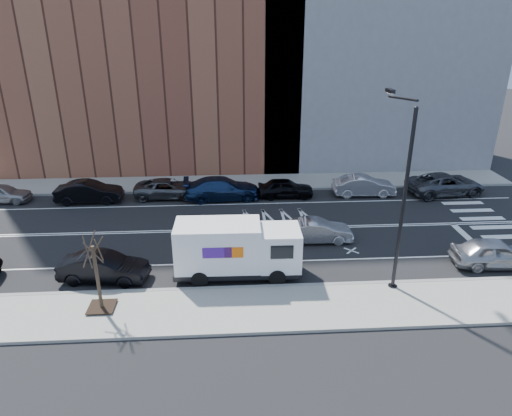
{
  "coord_description": "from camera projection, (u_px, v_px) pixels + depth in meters",
  "views": [
    {
      "loc": [
        -1.01,
        -26.41,
        12.48
      ],
      "look_at": [
        0.65,
        0.14,
        1.4
      ],
      "focal_mm": 32.0,
      "sensor_mm": 36.0,
      "label": 1
    }
  ],
  "objects": [
    {
      "name": "far_parked_a",
      "position": [
        2.0,
        193.0,
        33.28
      ],
      "size": [
        4.07,
        1.87,
        1.35
      ],
      "primitive_type": "imported",
      "rotation": [
        0.0,
        0.0,
        1.5
      ],
      "color": "#97989C",
      "rests_on": "ground"
    },
    {
      "name": "far_parked_d",
      "position": [
        222.0,
        188.0,
        33.82
      ],
      "size": [
        5.79,
        2.67,
        1.64
      ],
      "primitive_type": "imported",
      "rotation": [
        0.0,
        0.0,
        1.64
      ],
      "color": "#16284E",
      "rests_on": "ground"
    },
    {
      "name": "far_parked_e",
      "position": [
        285.0,
        188.0,
        34.22
      ],
      "size": [
        4.21,
        1.76,
        1.42
      ],
      "primitive_type": "imported",
      "rotation": [
        0.0,
        0.0,
        1.55
      ],
      "color": "black",
      "rests_on": "ground"
    },
    {
      "name": "near_parked_rear_a",
      "position": [
        104.0,
        268.0,
        23.23
      ],
      "size": [
        4.65,
        2.11,
        1.48
      ],
      "primitive_type": "imported",
      "rotation": [
        0.0,
        0.0,
        1.45
      ],
      "color": "black",
      "rests_on": "ground"
    },
    {
      "name": "sidewalk_far",
      "position": [
        242.0,
        183.0,
        37.27
      ],
      "size": [
        44.0,
        3.6,
        0.15
      ],
      "primitive_type": "cube",
      "color": "gray",
      "rests_on": "ground"
    },
    {
      "name": "streetlight",
      "position": [
        401.0,
        190.0,
        21.27
      ],
      "size": [
        0.44,
        4.02,
        9.34
      ],
      "color": "black",
      "rests_on": "ground"
    },
    {
      "name": "curb_far",
      "position": [
        242.0,
        190.0,
        35.61
      ],
      "size": [
        44.0,
        0.25,
        0.17
      ],
      "primitive_type": "cube",
      "color": "gray",
      "rests_on": "ground"
    },
    {
      "name": "near_parked_front",
      "position": [
        495.0,
        253.0,
        24.59
      ],
      "size": [
        4.68,
        2.13,
        1.56
      ],
      "primitive_type": "imported",
      "rotation": [
        0.0,
        0.0,
        1.51
      ],
      "color": "#ACACB0",
      "rests_on": "ground"
    },
    {
      "name": "sidewalk_near",
      "position": [
        254.0,
        309.0,
        21.05
      ],
      "size": [
        44.0,
        3.6,
        0.15
      ],
      "primitive_type": "cube",
      "color": "gray",
      "rests_on": "ground"
    },
    {
      "name": "ground",
      "position": [
        246.0,
        229.0,
        29.19
      ],
      "size": [
        120.0,
        120.0,
        0.0
      ],
      "primitive_type": "plane",
      "color": "black",
      "rests_on": "ground"
    },
    {
      "name": "driving_sedan",
      "position": [
        317.0,
        231.0,
        27.37
      ],
      "size": [
        4.21,
        1.49,
        1.39
      ],
      "primitive_type": "imported",
      "rotation": [
        0.0,
        0.0,
        1.56
      ],
      "color": "#9FA0A4",
      "rests_on": "ground"
    },
    {
      "name": "fedex_van",
      "position": [
        236.0,
        249.0,
        23.39
      ],
      "size": [
        6.55,
        2.42,
        2.97
      ],
      "rotation": [
        0.0,
        0.0,
        -0.02
      ],
      "color": "black",
      "rests_on": "ground"
    },
    {
      "name": "far_parked_f",
      "position": [
        364.0,
        186.0,
        34.53
      ],
      "size": [
        4.7,
        1.76,
        1.53
      ],
      "primitive_type": "imported",
      "rotation": [
        0.0,
        0.0,
        1.54
      ],
      "color": "#B9B8BE",
      "rests_on": "ground"
    },
    {
      "name": "bldg_concrete",
      "position": [
        376.0,
        12.0,
        39.25
      ],
      "size": [
        20.0,
        10.0,
        26.0
      ],
      "primitive_type": "cube",
      "color": "slate",
      "rests_on": "ground"
    },
    {
      "name": "far_parked_g",
      "position": [
        445.0,
        184.0,
        34.73
      ],
      "size": [
        6.12,
        3.39,
        1.62
      ],
      "primitive_type": "imported",
      "rotation": [
        0.0,
        0.0,
        1.7
      ],
      "color": "#48494F",
      "rests_on": "ground"
    },
    {
      "name": "crosswalk",
      "position": [
        488.0,
        223.0,
        30.1
      ],
      "size": [
        3.0,
        14.0,
        0.01
      ],
      "primitive_type": null,
      "color": "white",
      "rests_on": "ground"
    },
    {
      "name": "far_parked_b",
      "position": [
        89.0,
        192.0,
        33.25
      ],
      "size": [
        4.78,
        1.72,
        1.57
      ],
      "primitive_type": "imported",
      "rotation": [
        0.0,
        0.0,
        1.58
      ],
      "color": "black",
      "rests_on": "ground"
    },
    {
      "name": "bldg_brick",
      "position": [
        144.0,
        37.0,
        38.87
      ],
      "size": [
        26.0,
        10.0,
        22.0
      ],
      "primitive_type": "cube",
      "color": "brown",
      "rests_on": "ground"
    },
    {
      "name": "curb_near",
      "position": [
        252.0,
        288.0,
        22.71
      ],
      "size": [
        44.0,
        0.25,
        0.17
      ],
      "primitive_type": "cube",
      "color": "gray",
      "rests_on": "ground"
    },
    {
      "name": "far_parked_c",
      "position": [
        168.0,
        188.0,
        34.19
      ],
      "size": [
        5.01,
        2.38,
        1.38
      ],
      "primitive_type": "imported",
      "rotation": [
        0.0,
        0.0,
        1.55
      ],
      "color": "#4A4D51",
      "rests_on": "ground"
    },
    {
      "name": "street_tree",
      "position": [
        98.0,
        284.0,
        20.49
      ],
      "size": [
        1.2,
        1.2,
        3.75
      ],
      "color": "black",
      "rests_on": "ground"
    },
    {
      "name": "road_markings",
      "position": [
        246.0,
        229.0,
        29.19
      ],
      "size": [
        40.0,
        8.6,
        0.01
      ],
      "primitive_type": null,
      "color": "white",
      "rests_on": "ground"
    }
  ]
}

